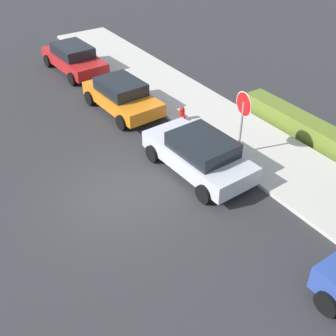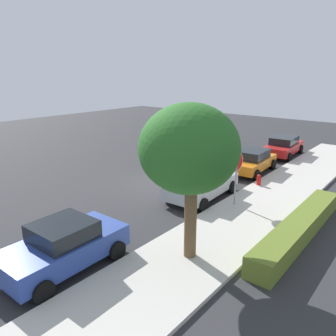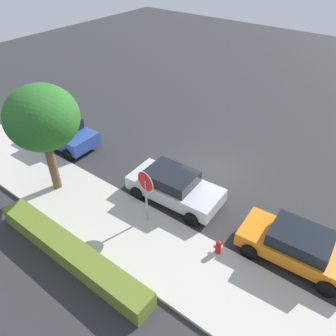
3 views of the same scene
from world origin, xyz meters
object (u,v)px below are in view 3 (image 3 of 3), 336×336
object	(u,v)px
stop_sign	(146,189)
parked_car_orange	(297,245)
parked_car_blue	(64,133)
street_tree_near_corner	(42,118)
parked_car_silver	(174,186)
fire_hydrant	(218,248)

from	to	relation	value
stop_sign	parked_car_orange	world-z (taller)	stop_sign
parked_car_blue	street_tree_near_corner	world-z (taller)	street_tree_near_corner
parked_car_silver	parked_car_orange	distance (m)	5.51
parked_car_silver	stop_sign	bearing A→B (deg)	89.20
street_tree_near_corner	fire_hydrant	distance (m)	8.71
parked_car_blue	fire_hydrant	bearing A→B (deg)	172.10
stop_sign	street_tree_near_corner	bearing A→B (deg)	9.91
parked_car_orange	fire_hydrant	world-z (taller)	parked_car_orange
parked_car_blue	street_tree_near_corner	xyz separation A→B (m)	(-2.85, 2.63, 2.91)
street_tree_near_corner	fire_hydrant	xyz separation A→B (m)	(-7.98, -1.13, -3.31)
street_tree_near_corner	parked_car_silver	bearing A→B (deg)	-150.95
stop_sign	parked_car_blue	bearing A→B (deg)	-13.31
stop_sign	fire_hydrant	xyz separation A→B (m)	(-3.22, -0.30, -1.44)
stop_sign	parked_car_blue	xyz separation A→B (m)	(7.61, -1.80, -1.04)
fire_hydrant	street_tree_near_corner	bearing A→B (deg)	8.06
stop_sign	fire_hydrant	bearing A→B (deg)	-174.71
parked_car_blue	street_tree_near_corner	bearing A→B (deg)	137.25
parked_car_blue	fire_hydrant	world-z (taller)	parked_car_blue
stop_sign	street_tree_near_corner	xyz separation A→B (m)	(4.76, 0.83, 1.87)
parked_car_blue	street_tree_near_corner	size ratio (longest dim) A/B	0.78
stop_sign	parked_car_blue	distance (m)	7.88
parked_car_orange	stop_sign	bearing A→B (deg)	18.59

